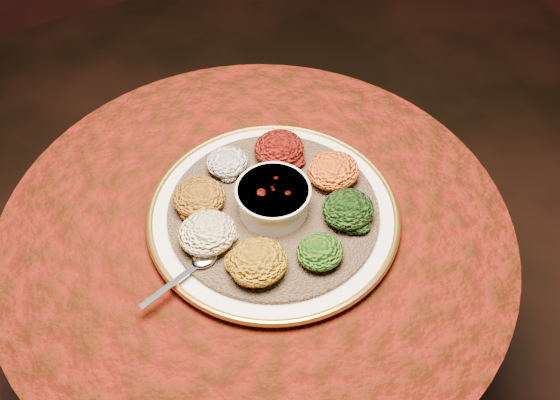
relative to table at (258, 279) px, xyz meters
name	(u,v)px	position (x,y,z in m)	size (l,w,h in m)	color
table	(258,279)	(0.00, 0.00, 0.00)	(0.96, 0.96, 0.73)	black
platter	(273,215)	(0.04, 0.00, 0.19)	(0.59, 0.59, 0.02)	silver
injera	(273,211)	(0.04, 0.00, 0.20)	(0.39, 0.39, 0.01)	brown
stew_bowl	(273,198)	(0.04, 0.00, 0.24)	(0.14, 0.14, 0.06)	silver
spoon	(199,263)	(-0.13, -0.05, 0.21)	(0.15, 0.06, 0.01)	silver
portion_ayib	(227,162)	(0.01, 0.13, 0.23)	(0.08, 0.08, 0.04)	beige
portion_kitfo	(279,148)	(0.11, 0.11, 0.23)	(0.10, 0.09, 0.05)	black
portion_tikil	(333,171)	(0.17, 0.01, 0.23)	(0.10, 0.10, 0.05)	#AA710E
portion_gomen	(348,209)	(0.15, -0.08, 0.23)	(0.10, 0.09, 0.05)	black
portion_mixveg	(320,252)	(0.06, -0.13, 0.23)	(0.08, 0.08, 0.04)	#B0360B
portion_kik	(258,262)	(-0.05, -0.11, 0.23)	(0.10, 0.10, 0.05)	#A8690E
portion_timatim	(207,233)	(-0.10, -0.01, 0.23)	(0.10, 0.10, 0.05)	maroon
portion_shiro	(199,197)	(-0.08, 0.07, 0.23)	(0.10, 0.09, 0.05)	#894D10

